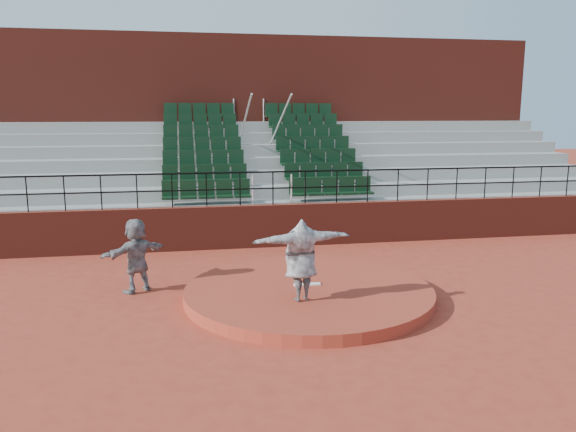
# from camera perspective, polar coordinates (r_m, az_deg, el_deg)

# --- Properties ---
(ground) EXTENTS (90.00, 90.00, 0.00)m
(ground) POSITION_cam_1_polar(r_m,az_deg,el_deg) (12.63, 2.09, -8.31)
(ground) COLOR #A03624
(ground) RESTS_ON ground
(pitchers_mound) EXTENTS (5.50, 5.50, 0.25)m
(pitchers_mound) POSITION_cam_1_polar(r_m,az_deg,el_deg) (12.59, 2.10, -7.77)
(pitchers_mound) COLOR #A43724
(pitchers_mound) RESTS_ON ground
(pitching_rubber) EXTENTS (0.60, 0.15, 0.03)m
(pitching_rubber) POSITION_cam_1_polar(r_m,az_deg,el_deg) (12.69, 1.95, -6.96)
(pitching_rubber) COLOR white
(pitching_rubber) RESTS_ON pitchers_mound
(boundary_wall) EXTENTS (24.00, 0.30, 1.30)m
(boundary_wall) POSITION_cam_1_polar(r_m,az_deg,el_deg) (17.21, -1.52, -0.96)
(boundary_wall) COLOR maroon
(boundary_wall) RESTS_ON ground
(wall_railing) EXTENTS (24.04, 0.05, 1.03)m
(wall_railing) POSITION_cam_1_polar(r_m,az_deg,el_deg) (16.99, -1.54, 3.60)
(wall_railing) COLOR black
(wall_railing) RESTS_ON boundary_wall
(seating_deck) EXTENTS (24.00, 5.97, 4.63)m
(seating_deck) POSITION_cam_1_polar(r_m,az_deg,el_deg) (20.65, -3.12, 3.15)
(seating_deck) COLOR gray
(seating_deck) RESTS_ON ground
(press_box_facade) EXTENTS (24.00, 3.00, 7.10)m
(press_box_facade) POSITION_cam_1_polar(r_m,az_deg,el_deg) (24.41, -4.39, 9.25)
(press_box_facade) COLOR maroon
(press_box_facade) RESTS_ON ground
(pitcher) EXTENTS (2.15, 0.88, 1.70)m
(pitcher) POSITION_cam_1_polar(r_m,az_deg,el_deg) (11.48, 1.32, -4.49)
(pitcher) COLOR black
(pitcher) RESTS_ON pitchers_mound
(fielder) EXTENTS (1.60, 1.31, 1.71)m
(fielder) POSITION_cam_1_polar(r_m,az_deg,el_deg) (13.29, -15.17, -3.87)
(fielder) COLOR black
(fielder) RESTS_ON ground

